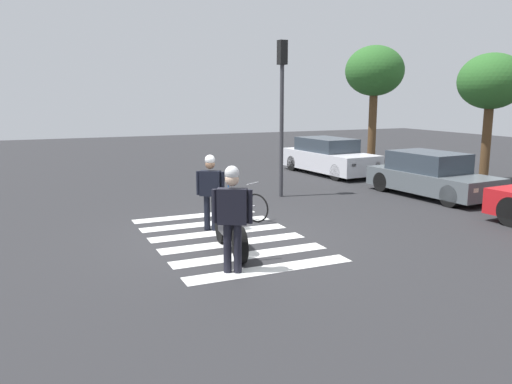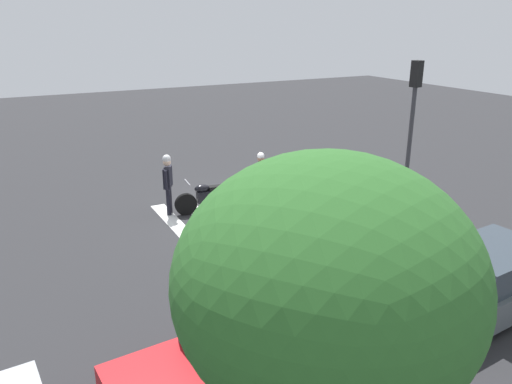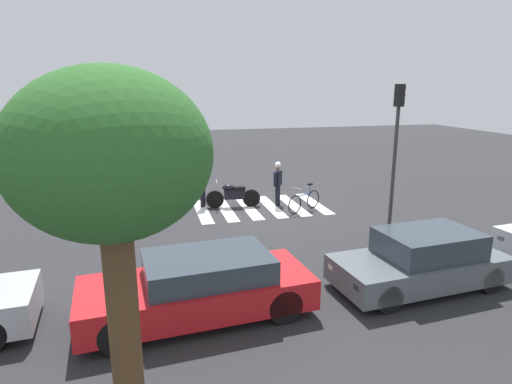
# 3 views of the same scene
# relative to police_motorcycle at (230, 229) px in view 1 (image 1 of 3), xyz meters

# --- Properties ---
(ground_plane) EXTENTS (60.00, 60.00, 0.00)m
(ground_plane) POSITION_rel_police_motorcycle_xyz_m (-1.00, 0.29, -0.47)
(ground_plane) COLOR #2B2B2D
(police_motorcycle) EXTENTS (2.10, 0.62, 1.06)m
(police_motorcycle) POSITION_rel_police_motorcycle_xyz_m (0.00, 0.00, 0.00)
(police_motorcycle) COLOR black
(police_motorcycle) RESTS_ON ground_plane
(leaning_bicycle) EXTENTS (1.58, 0.94, 1.02)m
(leaning_bicycle) POSITION_rel_police_motorcycle_xyz_m (-2.48, 1.18, -0.08)
(leaning_bicycle) COLOR black
(leaning_bicycle) RESTS_ON ground_plane
(officer_on_foot) EXTENTS (0.43, 0.56, 1.75)m
(officer_on_foot) POSITION_rel_police_motorcycle_xyz_m (-1.74, 0.20, 0.54)
(officer_on_foot) COLOR black
(officer_on_foot) RESTS_ON ground_plane
(officer_by_motorcycle) EXTENTS (0.42, 0.63, 1.89)m
(officer_by_motorcycle) POSITION_rel_police_motorcycle_xyz_m (1.14, -0.39, 0.64)
(officer_by_motorcycle) COLOR black
(officer_by_motorcycle) RESTS_ON ground_plane
(crosswalk_stripes) EXTENTS (4.95, 3.19, 0.01)m
(crosswalk_stripes) POSITION_rel_police_motorcycle_xyz_m (-1.00, 0.29, -0.47)
(crosswalk_stripes) COLOR silver
(crosswalk_stripes) RESTS_ON ground_plane
(car_white_van) EXTENTS (4.51, 2.07, 1.42)m
(car_white_van) POSITION_rel_police_motorcycle_xyz_m (-8.15, 7.34, 0.20)
(car_white_van) COLOR black
(car_white_van) RESTS_ON ground_plane
(car_grey_coupe) EXTENTS (4.18, 2.05, 1.35)m
(car_grey_coupe) POSITION_rel_police_motorcycle_xyz_m (-2.90, 7.75, 0.17)
(car_grey_coupe) COLOR black
(car_grey_coupe) RESTS_ON ground_plane
(traffic_light_pole) EXTENTS (0.34, 0.25, 4.66)m
(traffic_light_pole) POSITION_rel_police_motorcycle_xyz_m (-4.71, 3.49, 2.63)
(traffic_light_pole) COLOR #38383D
(traffic_light_pole) RESTS_ON ground_plane
(street_tree_near) EXTENTS (2.65, 2.65, 5.32)m
(street_tree_near) POSITION_rel_police_motorcycle_xyz_m (-10.34, 11.03, 3.65)
(street_tree_near) COLOR brown
(street_tree_near) RESTS_ON ground_plane
(street_tree_mid) EXTENTS (2.22, 2.22, 4.50)m
(street_tree_mid) POSITION_rel_police_motorcycle_xyz_m (-3.84, 11.03, 3.02)
(street_tree_mid) COLOR brown
(street_tree_mid) RESTS_ON ground_plane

